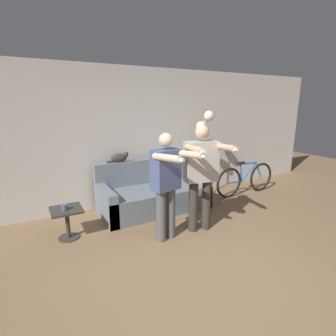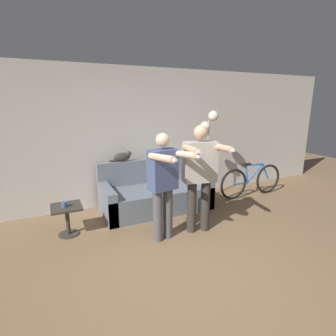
{
  "view_description": "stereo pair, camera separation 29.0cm",
  "coord_description": "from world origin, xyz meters",
  "px_view_note": "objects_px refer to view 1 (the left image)",
  "views": [
    {
      "loc": [
        -1.67,
        -2.05,
        1.94
      ],
      "look_at": [
        0.32,
        1.55,
        0.92
      ],
      "focal_mm": 28.0,
      "sensor_mm": 36.0,
      "label": 1
    },
    {
      "loc": [
        -1.41,
        -2.18,
        1.94
      ],
      "look_at": [
        0.32,
        1.55,
        0.92
      ],
      "focal_mm": 28.0,
      "sensor_mm": 36.0,
      "label": 2
    }
  ],
  "objects_px": {
    "person_right": "(201,171)",
    "cup": "(64,207)",
    "person_left": "(167,181)",
    "bicycle": "(246,179)",
    "side_table": "(67,217)",
    "couch": "(153,195)",
    "floor_lamp": "(205,132)",
    "cat": "(120,157)"
  },
  "relations": [
    {
      "from": "couch",
      "to": "cup",
      "type": "relative_size",
      "value": 24.08
    },
    {
      "from": "couch",
      "to": "bicycle",
      "type": "xyz_separation_m",
      "value": [
        2.11,
        -0.23,
        0.06
      ]
    },
    {
      "from": "cat",
      "to": "side_table",
      "type": "distance_m",
      "value": 1.46
    },
    {
      "from": "couch",
      "to": "person_right",
      "type": "xyz_separation_m",
      "value": [
        0.27,
        -1.12,
        0.68
      ]
    },
    {
      "from": "couch",
      "to": "cup",
      "type": "distance_m",
      "value": 1.68
    },
    {
      "from": "side_table",
      "to": "bicycle",
      "type": "height_order",
      "value": "bicycle"
    },
    {
      "from": "couch",
      "to": "floor_lamp",
      "type": "distance_m",
      "value": 1.6
    },
    {
      "from": "person_right",
      "to": "bicycle",
      "type": "height_order",
      "value": "person_right"
    },
    {
      "from": "person_left",
      "to": "cup",
      "type": "xyz_separation_m",
      "value": [
        -1.28,
        0.69,
        -0.38
      ]
    },
    {
      "from": "person_left",
      "to": "person_right",
      "type": "relative_size",
      "value": 0.95
    },
    {
      "from": "cat",
      "to": "couch",
      "type": "bearing_deg",
      "value": -34.57
    },
    {
      "from": "person_left",
      "to": "cup",
      "type": "distance_m",
      "value": 1.51
    },
    {
      "from": "couch",
      "to": "cat",
      "type": "relative_size",
      "value": 4.69
    },
    {
      "from": "person_right",
      "to": "floor_lamp",
      "type": "height_order",
      "value": "floor_lamp"
    },
    {
      "from": "person_left",
      "to": "bicycle",
      "type": "bearing_deg",
      "value": 9.73
    },
    {
      "from": "person_left",
      "to": "cup",
      "type": "bearing_deg",
      "value": 141.02
    },
    {
      "from": "person_right",
      "to": "couch",
      "type": "bearing_deg",
      "value": 113.51
    },
    {
      "from": "person_left",
      "to": "floor_lamp",
      "type": "bearing_deg",
      "value": 27.09
    },
    {
      "from": "cat",
      "to": "side_table",
      "type": "xyz_separation_m",
      "value": [
        -1.08,
        -0.75,
        -0.65
      ]
    },
    {
      "from": "person_left",
      "to": "cat",
      "type": "bearing_deg",
      "value": 86.42
    },
    {
      "from": "bicycle",
      "to": "person_left",
      "type": "bearing_deg",
      "value": -159.77
    },
    {
      "from": "side_table",
      "to": "bicycle",
      "type": "relative_size",
      "value": 0.29
    },
    {
      "from": "side_table",
      "to": "person_left",
      "type": "bearing_deg",
      "value": -30.05
    },
    {
      "from": "person_left",
      "to": "side_table",
      "type": "height_order",
      "value": "person_left"
    },
    {
      "from": "floor_lamp",
      "to": "bicycle",
      "type": "relative_size",
      "value": 1.13
    },
    {
      "from": "cup",
      "to": "side_table",
      "type": "bearing_deg",
      "value": 52.81
    },
    {
      "from": "person_left",
      "to": "couch",
      "type": "bearing_deg",
      "value": 63.39
    },
    {
      "from": "person_right",
      "to": "floor_lamp",
      "type": "distance_m",
      "value": 1.5
    },
    {
      "from": "person_left",
      "to": "cat",
      "type": "relative_size",
      "value": 3.68
    },
    {
      "from": "floor_lamp",
      "to": "cup",
      "type": "bearing_deg",
      "value": -170.88
    },
    {
      "from": "person_right",
      "to": "bicycle",
      "type": "relative_size",
      "value": 1.03
    },
    {
      "from": "cat",
      "to": "floor_lamp",
      "type": "relative_size",
      "value": 0.23
    },
    {
      "from": "person_right",
      "to": "floor_lamp",
      "type": "xyz_separation_m",
      "value": [
        0.89,
        1.13,
        0.42
      ]
    },
    {
      "from": "floor_lamp",
      "to": "bicycle",
      "type": "xyz_separation_m",
      "value": [
        0.96,
        -0.24,
        -1.04
      ]
    },
    {
      "from": "person_right",
      "to": "cup",
      "type": "relative_size",
      "value": 19.93
    },
    {
      "from": "person_right",
      "to": "cat",
      "type": "height_order",
      "value": "person_right"
    },
    {
      "from": "couch",
      "to": "side_table",
      "type": "distance_m",
      "value": 1.63
    },
    {
      "from": "person_left",
      "to": "cat",
      "type": "height_order",
      "value": "person_left"
    },
    {
      "from": "couch",
      "to": "person_right",
      "type": "relative_size",
      "value": 1.21
    },
    {
      "from": "person_left",
      "to": "person_right",
      "type": "bearing_deg",
      "value": -10.13
    },
    {
      "from": "side_table",
      "to": "cup",
      "type": "bearing_deg",
      "value": -127.19
    },
    {
      "from": "person_right",
      "to": "person_left",
      "type": "bearing_deg",
      "value": -169.44
    }
  ]
}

